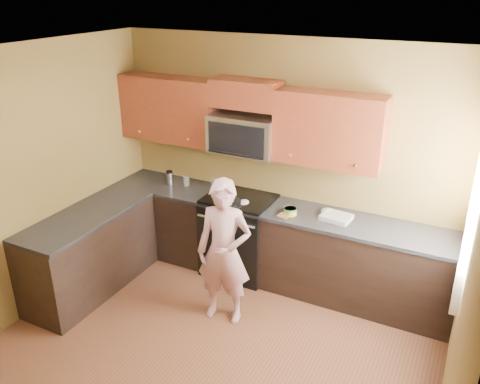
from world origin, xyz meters
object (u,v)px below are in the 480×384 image
Objects in this scene: microwave at (244,152)px; frying_pan at (229,206)px; woman at (224,252)px; butter_tub at (290,215)px; travel_mug at (170,184)px; stove at (239,235)px.

microwave is 1.57× the size of frying_pan.
woman is 0.87m from butter_tub.
travel_mug is at bearing 175.49° from butter_tub.
butter_tub is at bearing -18.65° from microwave.
woman is 11.26× the size of butter_tub.
butter_tub is (0.66, -0.10, 0.45)m from stove.
stove is 1.96× the size of frying_pan.
frying_pan is 3.62× the size of butter_tub.
travel_mug is (-1.62, 0.13, -0.00)m from butter_tub.
woman reaches higher than stove.
woman reaches higher than frying_pan.
stove is 0.98m from microwave.
frying_pan reaches higher than stove.
woman is (0.27, -0.86, 0.28)m from stove.
travel_mug reaches higher than frying_pan.
stove is at bearing 83.14° from frying_pan.
butter_tub is (0.66, -0.22, -0.53)m from microwave.
woman is 1.53m from travel_mug.
frying_pan is 1.00m from travel_mug.
stove is 0.54m from frying_pan.
butter_tub is at bearing 6.79° from frying_pan.
microwave is at bearing 83.23° from frying_pan.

